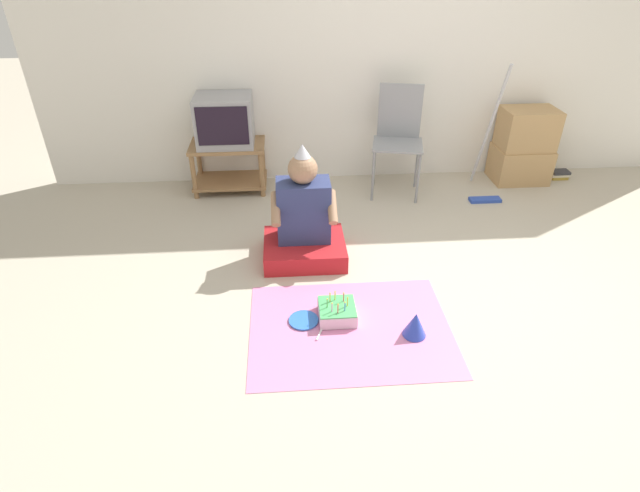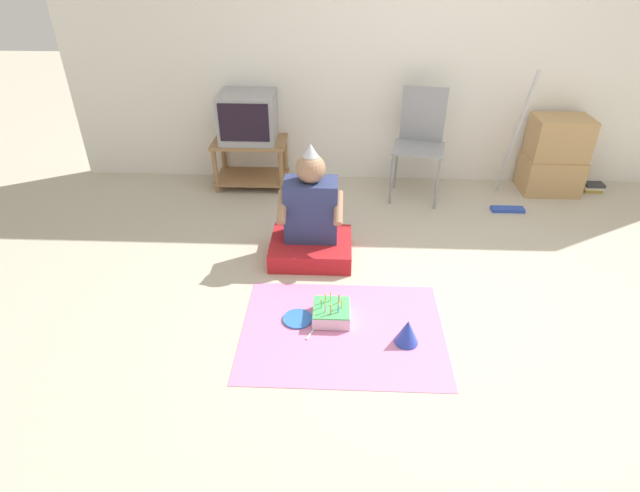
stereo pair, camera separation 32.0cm
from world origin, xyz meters
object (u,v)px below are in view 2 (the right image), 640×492
Objects in this scene: folding_chair at (420,136)px; birthday_cake at (331,313)px; book_pile at (593,187)px; dust_mop at (512,169)px; party_hat_blue at (407,331)px; tv at (248,117)px; paper_plate at (298,319)px; person_seated at (311,223)px; cardboard_box_stack at (554,156)px.

birthday_cake is at bearing -111.88° from folding_chair.
book_pile is at bearing 38.95° from birthday_cake.
party_hat_blue is at bearing -120.28° from dust_mop.
tv is at bearing 112.38° from birthday_cake.
dust_mop is at bearing 43.63° from paper_plate.
folding_chair is at bearing 50.20° from person_seated.
paper_plate is at bearing -136.37° from dust_mop.
cardboard_box_stack is 4.42× the size of party_hat_blue.
party_hat_blue is at bearing -132.52° from book_pile.
tv is 2.65× the size of paper_plate.
birthday_cake is (-1.97, -1.94, -0.29)m from cardboard_box_stack.
folding_chair reaches higher than birthday_cake.
paper_plate is (-2.62, -1.96, -0.03)m from book_pile.
book_pile is at bearing -0.01° from tv.
paper_plate is (-0.66, 0.17, -0.07)m from party_hat_blue.
paper_plate is at bearing -174.90° from birthday_cake.
dust_mop is 1.89m from person_seated.
cardboard_box_stack is 0.52m from book_pile.
paper_plate is (-0.21, -0.02, -0.04)m from birthday_cake.
person_seated is at bearing -150.72° from cardboard_box_stack.
person_seated is 0.80m from paper_plate.
cardboard_box_stack is at bearing -179.22° from book_pile.
person_seated is at bearing 102.85° from birthday_cake.
person_seated is at bearing 86.78° from paper_plate.
tv is at bearing 175.05° from folding_chair.
dust_mop is at bearing -14.55° from folding_chair.
tv is 0.71× the size of cardboard_box_stack.
dust_mop is 1.01m from book_pile.
book_pile is (0.43, 0.01, -0.30)m from cardboard_box_stack.
party_hat_blue is at bearing -59.73° from tv.
tv reaches higher than paper_plate.
book_pile is at bearing 0.78° from cardboard_box_stack.
book_pile is at bearing 4.48° from folding_chair.
birthday_cake is at bearing -132.93° from dust_mop.
birthday_cake is at bearing -135.52° from cardboard_box_stack.
cardboard_box_stack reaches higher than book_pile.
person_seated is (0.63, -1.21, -0.38)m from tv.
cardboard_box_stack is at bearing 34.51° from dust_mop.
cardboard_box_stack is 0.58× the size of dust_mop.
party_hat_blue is at bearing -125.64° from cardboard_box_stack.
birthday_cake and party_hat_blue have the same top height.
tv is at bearing 117.65° from person_seated.
birthday_cake is at bearing -77.15° from person_seated.
dust_mop is 5.20× the size of birthday_cake.
folding_chair is at bearing 82.01° from party_hat_blue.
paper_plate is at bearing -143.11° from book_pile.
party_hat_blue is (-1.53, -2.13, -0.25)m from cardboard_box_stack.
person_seated reaches higher than paper_plate.
dust_mop is at bearing 59.72° from party_hat_blue.
cardboard_box_stack is 0.81× the size of person_seated.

